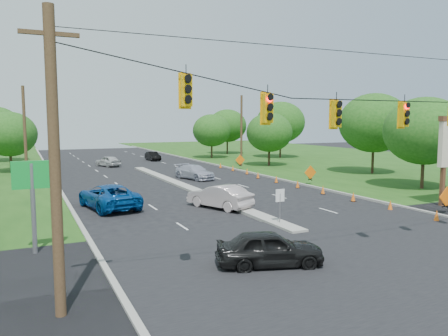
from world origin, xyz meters
name	(u,v)px	position (x,y,z in m)	size (l,w,h in m)	color
ground	(354,256)	(0.00, 0.00, 0.00)	(160.00, 160.00, 0.00)	black
grass_right	(439,172)	(30.00, 20.00, 0.00)	(40.00, 160.00, 0.06)	#1E4714
cross_street	(354,256)	(0.00, 0.00, 0.00)	(160.00, 14.00, 0.02)	black
curb_left	(55,182)	(-10.10, 30.00, 0.00)	(0.25, 110.00, 0.16)	gray
curb_right	(243,172)	(10.10, 30.00, 0.00)	(0.25, 110.00, 0.16)	gray
median	(187,188)	(0.00, 21.00, 0.00)	(1.00, 34.00, 0.18)	gray
median_sign	(280,200)	(0.00, 6.00, 1.46)	(0.55, 0.06, 2.05)	gray
signal_span	(374,142)	(-0.05, -1.00, 4.97)	(25.60, 0.32, 9.00)	#422D1C
utility_pole_far_left	(25,135)	(-12.50, 30.00, 4.50)	(0.28, 0.28, 9.00)	#422D1C
utility_pole_far_right	(241,131)	(12.50, 35.00, 4.50)	(0.28, 0.28, 9.00)	#422D1C
cone_0	(437,216)	(8.75, 3.00, 0.35)	(0.32, 0.32, 0.70)	orange
cone_1	(390,205)	(8.75, 6.50, 0.35)	(0.32, 0.32, 0.70)	orange
cone_2	(353,197)	(8.75, 10.00, 0.35)	(0.32, 0.32, 0.70)	orange
cone_3	(323,190)	(8.75, 13.50, 0.35)	(0.32, 0.32, 0.70)	orange
cone_4	(298,184)	(8.75, 17.00, 0.35)	(0.32, 0.32, 0.70)	orange
cone_5	(276,179)	(8.75, 20.50, 0.35)	(0.32, 0.32, 0.70)	orange
cone_6	(258,175)	(8.75, 24.00, 0.35)	(0.32, 0.32, 0.70)	orange
cone_7	(247,171)	(9.35, 27.50, 0.35)	(0.32, 0.32, 0.70)	orange
cone_8	(233,168)	(9.35, 31.00, 0.35)	(0.32, 0.32, 0.70)	orange
cone_9	(220,165)	(9.35, 34.50, 0.35)	(0.32, 0.32, 0.70)	orange
work_sign_0	(447,198)	(10.80, 4.00, 1.09)	(1.27, 0.58, 1.37)	black
work_sign_1	(310,173)	(10.80, 18.00, 1.09)	(1.27, 0.58, 1.37)	black
work_sign_2	(240,160)	(10.80, 32.00, 1.09)	(1.27, 0.58, 1.37)	black
tree_5	(9,134)	(-14.00, 40.00, 4.34)	(5.88, 5.88, 6.86)	black
tree_7	(424,131)	(18.00, 12.00, 4.96)	(6.72, 6.72, 7.84)	black
tree_8	(374,123)	(22.00, 22.00, 5.58)	(7.56, 7.56, 8.82)	black
tree_9	(269,132)	(16.00, 34.00, 4.34)	(5.88, 5.88, 6.86)	black
tree_10	(281,122)	(24.00, 44.00, 5.58)	(7.56, 7.56, 8.82)	black
tree_11	(227,126)	(20.00, 55.00, 4.96)	(6.72, 6.72, 7.84)	black
tree_12	(212,130)	(14.00, 48.00, 4.34)	(5.88, 5.88, 6.86)	black
black_sedan	(270,248)	(-4.04, 0.34, 0.73)	(1.72, 4.28, 1.46)	black
white_sedan	(220,196)	(-1.00, 11.91, 0.78)	(1.66, 4.76, 1.57)	#C1B0AF
blue_pickup	(109,196)	(-7.74, 14.89, 0.82)	(2.71, 5.89, 1.64)	#07408C
silver_car_far	(195,172)	(2.77, 26.28, 0.71)	(2.00, 4.91, 1.43)	#A3A5B7
silver_car_oncoming	(108,161)	(-2.90, 42.29, 0.69)	(1.64, 4.07, 1.39)	#B2B2B3
dark_car_receding	(153,156)	(4.62, 48.15, 0.65)	(1.37, 3.93, 1.30)	black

